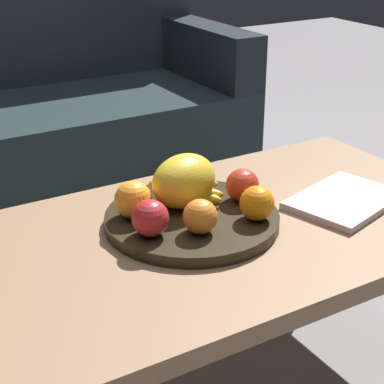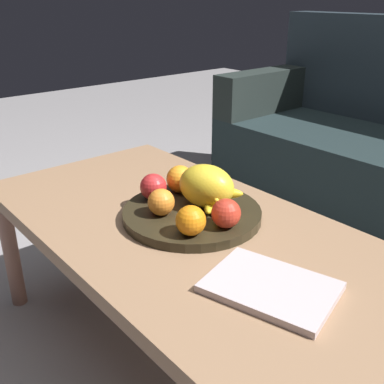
# 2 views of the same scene
# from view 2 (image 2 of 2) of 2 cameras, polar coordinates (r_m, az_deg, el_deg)

# --- Properties ---
(ground_plane) EXTENTS (8.00, 8.00, 0.00)m
(ground_plane) POSITION_cam_2_polar(r_m,az_deg,el_deg) (1.45, -0.93, -19.81)
(ground_plane) COLOR gray
(coffee_table) EXTENTS (1.23, 0.63, 0.45)m
(coffee_table) POSITION_cam_2_polar(r_m,az_deg,el_deg) (1.21, -1.06, -5.92)
(coffee_table) COLOR #926D4F
(coffee_table) RESTS_ON ground_plane
(fruit_bowl) EXTENTS (0.37, 0.37, 0.03)m
(fruit_bowl) POSITION_cam_2_polar(r_m,az_deg,el_deg) (1.21, 0.00, -2.71)
(fruit_bowl) COLOR #2B2416
(fruit_bowl) RESTS_ON coffee_table
(melon_large_front) EXTENTS (0.18, 0.15, 0.11)m
(melon_large_front) POSITION_cam_2_polar(r_m,az_deg,el_deg) (1.20, 1.81, 0.76)
(melon_large_front) COLOR yellow
(melon_large_front) RESTS_ON fruit_bowl
(orange_front) EXTENTS (0.08, 0.08, 0.08)m
(orange_front) POSITION_cam_2_polar(r_m,az_deg,el_deg) (1.30, -1.51, 1.64)
(orange_front) COLOR orange
(orange_front) RESTS_ON fruit_bowl
(orange_left) EXTENTS (0.07, 0.07, 0.07)m
(orange_left) POSITION_cam_2_polar(r_m,az_deg,el_deg) (1.17, -3.88, -1.27)
(orange_left) COLOR orange
(orange_left) RESTS_ON fruit_bowl
(orange_right) EXTENTS (0.07, 0.07, 0.07)m
(orange_right) POSITION_cam_2_polar(r_m,az_deg,el_deg) (1.07, -0.16, -3.59)
(orange_right) COLOR orange
(orange_right) RESTS_ON fruit_bowl
(apple_front) EXTENTS (0.07, 0.07, 0.07)m
(apple_front) POSITION_cam_2_polar(r_m,az_deg,el_deg) (1.10, 4.28, -2.67)
(apple_front) COLOR red
(apple_front) RESTS_ON fruit_bowl
(apple_left) EXTENTS (0.07, 0.07, 0.07)m
(apple_left) POSITION_cam_2_polar(r_m,az_deg,el_deg) (1.25, -4.69, 0.69)
(apple_left) COLOR red
(apple_left) RESTS_ON fruit_bowl
(banana_bunch) EXTENTS (0.16, 0.14, 0.06)m
(banana_bunch) POSITION_cam_2_polar(r_m,az_deg,el_deg) (1.21, 2.66, -0.49)
(banana_bunch) COLOR yellow
(banana_bunch) RESTS_ON fruit_bowl
(magazine) EXTENTS (0.29, 0.24, 0.02)m
(magazine) POSITION_cam_2_polar(r_m,az_deg,el_deg) (0.95, 9.80, -11.65)
(magazine) COLOR beige
(magazine) RESTS_ON coffee_table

